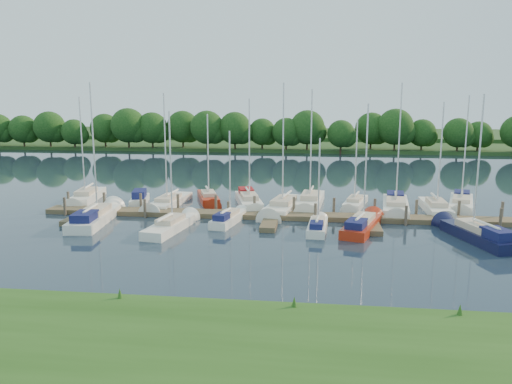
# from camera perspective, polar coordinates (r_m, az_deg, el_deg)

# --- Properties ---
(ground) EXTENTS (260.00, 260.00, 0.00)m
(ground) POSITION_cam_1_polar(r_m,az_deg,el_deg) (34.87, 0.76, -6.00)
(ground) COLOR #1A2534
(ground) RESTS_ON ground
(near_bank) EXTENTS (90.00, 10.00, 0.50)m
(near_bank) POSITION_cam_1_polar(r_m,az_deg,el_deg) (20.09, -4.42, -18.29)
(near_bank) COLOR #224915
(near_bank) RESTS_ON ground
(dock) EXTENTS (40.00, 6.00, 0.40)m
(dock) POSITION_cam_1_polar(r_m,az_deg,el_deg) (41.85, 1.84, -2.91)
(dock) COLOR #493C29
(dock) RESTS_ON ground
(mooring_pilings) EXTENTS (38.24, 2.84, 2.00)m
(mooring_pilings) POSITION_cam_1_polar(r_m,az_deg,el_deg) (42.85, 1.98, -2.04)
(mooring_pilings) COLOR #473D33
(mooring_pilings) RESTS_ON ground
(far_shore) EXTENTS (180.00, 30.00, 0.60)m
(far_shore) POSITION_cam_1_polar(r_m,az_deg,el_deg) (108.72, 5.04, 5.41)
(far_shore) COLOR #214018
(far_shore) RESTS_ON ground
(distant_hill) EXTENTS (220.00, 40.00, 1.40)m
(distant_hill) POSITION_cam_1_polar(r_m,az_deg,el_deg) (133.60, 5.41, 6.53)
(distant_hill) COLOR #2C4D21
(distant_hill) RESTS_ON ground
(treeline) EXTENTS (145.78, 9.27, 8.13)m
(treeline) POSITION_cam_1_polar(r_m,az_deg,el_deg) (95.75, 6.29, 7.02)
(treeline) COLOR #38281C
(treeline) RESTS_ON ground
(sailboat_n_0) EXTENTS (3.05, 8.34, 10.62)m
(sailboat_n_0) POSITION_cam_1_polar(r_m,az_deg,el_deg) (52.24, -18.83, -0.67)
(sailboat_n_0) COLOR white
(sailboat_n_0) RESTS_ON ground
(motorboat) EXTENTS (2.45, 5.22, 1.62)m
(motorboat) POSITION_cam_1_polar(r_m,az_deg,el_deg) (49.46, -13.19, -0.92)
(motorboat) COLOR white
(motorboat) RESTS_ON ground
(sailboat_n_2) EXTENTS (2.61, 8.71, 10.88)m
(sailboat_n_2) POSITION_cam_1_polar(r_m,az_deg,el_deg) (47.83, -10.04, -1.28)
(sailboat_n_2) COLOR white
(sailboat_n_2) RESTS_ON ground
(sailboat_n_3) EXTENTS (3.44, 6.93, 8.92)m
(sailboat_n_3) POSITION_cam_1_polar(r_m,az_deg,el_deg) (49.44, -5.44, -0.77)
(sailboat_n_3) COLOR #A9250F
(sailboat_n_3) RESTS_ON ground
(sailboat_n_4) EXTENTS (3.64, 8.18, 10.44)m
(sailboat_n_4) POSITION_cam_1_polar(r_m,az_deg,el_deg) (47.44, -0.82, -1.13)
(sailboat_n_4) COLOR white
(sailboat_n_4) RESTS_ON ground
(sailboat_n_5) EXTENTS (3.62, 9.38, 11.79)m
(sailboat_n_5) POSITION_cam_1_polar(r_m,az_deg,el_deg) (45.10, 3.13, -1.83)
(sailboat_n_5) COLOR white
(sailboat_n_5) RESTS_ON ground
(sailboat_n_6) EXTENTS (2.71, 8.86, 11.32)m
(sailboat_n_6) POSITION_cam_1_polar(r_m,az_deg,el_deg) (47.45, 6.21, -1.25)
(sailboat_n_6) COLOR white
(sailboat_n_6) RESTS_ON ground
(sailboat_n_7) EXTENTS (2.81, 6.56, 8.36)m
(sailboat_n_7) POSITION_cam_1_polar(r_m,az_deg,el_deg) (47.76, 11.23, -1.33)
(sailboat_n_7) COLOR white
(sailboat_n_7) RESTS_ON ground
(sailboat_n_8) EXTENTS (3.22, 9.42, 11.75)m
(sailboat_n_8) POSITION_cam_1_polar(r_m,az_deg,el_deg) (47.08, 15.66, -1.64)
(sailboat_n_8) COLOR white
(sailboat_n_8) RESTS_ON ground
(sailboat_n_9) EXTENTS (1.99, 7.84, 10.15)m
(sailboat_n_9) POSITION_cam_1_polar(r_m,az_deg,el_deg) (47.11, 19.89, -1.92)
(sailboat_n_9) COLOR white
(sailboat_n_9) RESTS_ON ground
(sailboat_n_10) EXTENTS (3.90, 8.50, 10.67)m
(sailboat_n_10) POSITION_cam_1_polar(r_m,az_deg,el_deg) (50.42, 22.39, -1.26)
(sailboat_n_10) COLOR white
(sailboat_n_10) RESTS_ON ground
(sailboat_s_0) EXTENTS (2.97, 9.25, 11.75)m
(sailboat_s_0) POSITION_cam_1_polar(r_m,az_deg,el_deg) (43.02, -17.84, -2.85)
(sailboat_s_0) COLOR white
(sailboat_s_0) RESTS_ON ground
(sailboat_s_1) EXTENTS (2.66, 7.42, 9.48)m
(sailboat_s_1) POSITION_cam_1_polar(r_m,az_deg,el_deg) (39.05, -9.68, -3.92)
(sailboat_s_1) COLOR white
(sailboat_s_1) RESTS_ON ground
(sailboat_s_2) EXTENTS (2.31, 6.03, 7.82)m
(sailboat_s_2) POSITION_cam_1_polar(r_m,az_deg,el_deg) (40.75, -3.13, -3.11)
(sailboat_s_2) COLOR white
(sailboat_s_2) RESTS_ON ground
(sailboat_s_3) EXTENTS (1.65, 5.69, 7.40)m
(sailboat_s_3) POSITION_cam_1_polar(r_m,az_deg,el_deg) (38.59, 7.06, -3.97)
(sailboat_s_3) COLOR white
(sailboat_s_3) RESTS_ON ground
(sailboat_s_4) EXTENTS (3.74, 7.81, 10.04)m
(sailboat_s_4) POSITION_cam_1_polar(r_m,az_deg,el_deg) (39.36, 12.05, -3.81)
(sailboat_s_4) COLOR #A9250F
(sailboat_s_4) RESTS_ON ground
(sailboat_s_5) EXTENTS (3.97, 8.34, 10.78)m
(sailboat_s_5) POSITION_cam_1_polar(r_m,az_deg,el_deg) (39.08, 23.92, -4.58)
(sailboat_s_5) COLOR black
(sailboat_s_5) RESTS_ON ground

